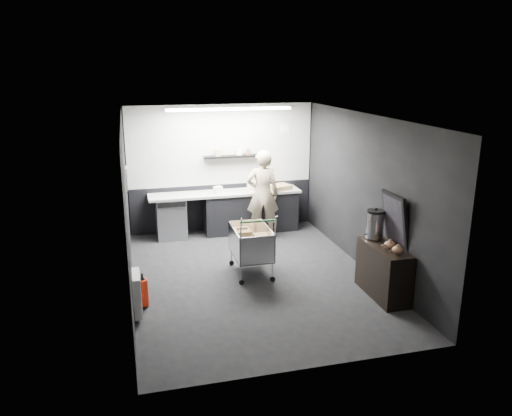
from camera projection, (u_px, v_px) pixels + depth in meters
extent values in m
plane|color=black|center=(253.00, 277.00, 8.50)|extent=(5.50, 5.50, 0.00)
plane|color=white|center=(253.00, 117.00, 7.76)|extent=(5.50, 5.50, 0.00)
plane|color=black|center=(222.00, 168.00, 10.69)|extent=(5.50, 0.00, 5.50)
plane|color=black|center=(313.00, 263.00, 5.57)|extent=(5.50, 0.00, 5.50)
plane|color=black|center=(127.00, 209.00, 7.65)|extent=(0.00, 5.50, 5.50)
plane|color=black|center=(365.00, 193.00, 8.61)|extent=(0.00, 5.50, 5.50)
cube|color=beige|center=(222.00, 145.00, 10.53)|extent=(3.95, 0.02, 1.70)
cube|color=black|center=(223.00, 206.00, 10.90)|extent=(3.95, 0.02, 1.00)
cube|color=black|center=(232.00, 156.00, 10.54)|extent=(1.20, 0.22, 0.04)
cylinder|color=white|center=(285.00, 129.00, 10.78)|extent=(0.20, 0.03, 0.20)
cube|color=white|center=(127.00, 178.00, 8.81)|extent=(0.02, 0.30, 0.40)
cube|color=red|center=(127.00, 174.00, 8.79)|extent=(0.02, 0.22, 0.10)
cube|color=white|center=(137.00, 293.00, 7.10)|extent=(0.10, 0.50, 0.60)
cube|color=white|center=(229.00, 109.00, 9.49)|extent=(2.40, 0.20, 0.04)
cube|color=black|center=(251.00, 212.00, 10.77)|extent=(2.00, 0.56, 0.85)
cube|color=#AEAEA9|center=(225.00, 193.00, 10.51)|extent=(3.20, 0.60, 0.05)
cube|color=#9EA0A5|center=(171.00, 218.00, 10.36)|extent=(0.60, 0.58, 0.85)
cube|color=black|center=(172.00, 205.00, 9.98)|extent=(0.56, 0.02, 0.10)
imported|color=beige|center=(263.00, 194.00, 10.25)|extent=(0.74, 0.56, 1.84)
cube|color=silver|center=(251.00, 255.00, 8.57)|extent=(0.62, 0.94, 0.02)
cube|color=silver|center=(234.00, 243.00, 8.43)|extent=(0.03, 0.94, 0.50)
cube|color=silver|center=(268.00, 240.00, 8.57)|extent=(0.03, 0.94, 0.50)
cube|color=silver|center=(258.00, 251.00, 8.08)|extent=(0.61, 0.03, 0.50)
cube|color=silver|center=(245.00, 233.00, 8.93)|extent=(0.61, 0.03, 0.50)
cylinder|color=silver|center=(242.00, 274.00, 8.15)|extent=(0.02, 0.02, 0.33)
cylinder|color=silver|center=(273.00, 271.00, 8.28)|extent=(0.02, 0.02, 0.33)
cylinder|color=silver|center=(231.00, 256.00, 8.95)|extent=(0.02, 0.02, 0.33)
cylinder|color=silver|center=(259.00, 253.00, 9.07)|extent=(0.02, 0.02, 0.33)
cylinder|color=#227E3B|center=(259.00, 221.00, 7.88)|extent=(0.61, 0.04, 0.03)
cube|color=brown|center=(242.00, 241.00, 8.58)|extent=(0.27, 0.33, 0.42)
cube|color=brown|center=(262.00, 246.00, 8.43)|extent=(0.25, 0.31, 0.37)
cylinder|color=black|center=(242.00, 282.00, 8.19)|extent=(0.09, 0.03, 0.09)
cylinder|color=black|center=(231.00, 263.00, 8.99)|extent=(0.09, 0.03, 0.09)
cylinder|color=black|center=(273.00, 279.00, 8.32)|extent=(0.09, 0.03, 0.09)
cylinder|color=black|center=(259.00, 260.00, 9.11)|extent=(0.09, 0.03, 0.09)
cube|color=black|center=(383.00, 271.00, 7.71)|extent=(0.41, 1.09, 0.82)
cylinder|color=silver|center=(375.00, 225.00, 7.88)|extent=(0.27, 0.27, 0.42)
cylinder|color=black|center=(376.00, 211.00, 7.81)|extent=(0.27, 0.27, 0.04)
sphere|color=black|center=(376.00, 209.00, 7.80)|extent=(0.05, 0.05, 0.05)
ellipsoid|color=brown|center=(390.00, 245.00, 7.45)|extent=(0.16, 0.16, 0.13)
ellipsoid|color=brown|center=(398.00, 250.00, 7.24)|extent=(0.16, 0.16, 0.13)
cube|color=black|center=(395.00, 219.00, 7.57)|extent=(0.19, 0.64, 0.81)
cube|color=black|center=(394.00, 219.00, 7.56)|extent=(0.13, 0.55, 0.70)
cylinder|color=red|center=(143.00, 292.00, 7.39)|extent=(0.16, 0.16, 0.42)
cone|color=black|center=(142.00, 278.00, 7.33)|extent=(0.10, 0.10, 0.06)
cylinder|color=black|center=(142.00, 275.00, 7.31)|extent=(0.03, 0.03, 0.06)
cube|color=#A08955|center=(279.00, 187.00, 10.73)|extent=(0.57, 0.51, 0.10)
cylinder|color=white|center=(251.00, 186.00, 10.62)|extent=(0.19, 0.19, 0.19)
cube|color=white|center=(218.00, 190.00, 10.40)|extent=(0.20, 0.18, 0.14)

